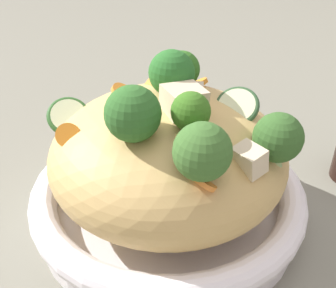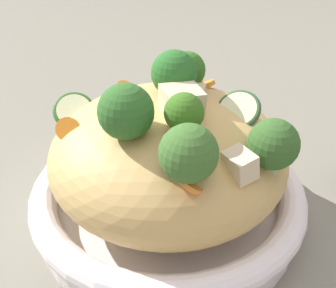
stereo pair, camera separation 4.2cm
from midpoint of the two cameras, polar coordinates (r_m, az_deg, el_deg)
ground_plane at (r=0.49m, az=-2.54°, el=-10.16°), size 3.00×3.00×0.00m
serving_bowl at (r=0.47m, az=-2.62°, el=-7.68°), size 0.31×0.31×0.05m
noodle_heap at (r=0.43m, az=-2.81°, el=-1.53°), size 0.26×0.26×0.13m
broccoli_florets at (r=0.36m, az=0.02°, el=4.72°), size 0.20×0.18×0.09m
carrot_coins at (r=0.40m, az=-5.11°, el=4.19°), size 0.19×0.19×0.04m
zucchini_slices at (r=0.42m, az=-6.22°, el=4.57°), size 0.12×0.22×0.05m
chicken_chunks at (r=0.40m, az=0.38°, el=5.98°), size 0.21×0.08×0.06m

